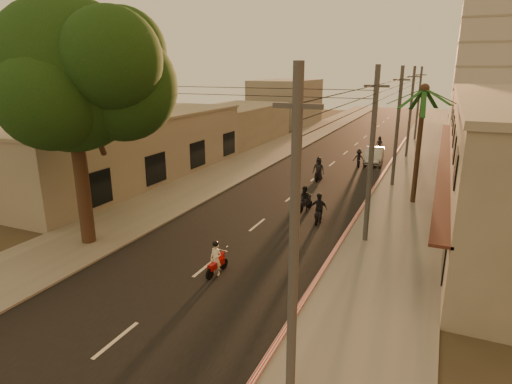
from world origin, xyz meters
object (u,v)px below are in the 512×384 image
Objects in this scene: scooter_red at (216,260)px; parked_car at (374,156)px; broadleaf_tree at (78,76)px; scooter_far_c at (379,144)px; scooter_mid_a at (305,199)px; scooter_far_b at (359,158)px; scooter_mid_b at (319,209)px; palm_tree at (424,96)px; scooter_far_a at (319,170)px.

parked_car is (2.78, 26.33, 0.04)m from scooter_red.
broadleaf_tree reaches higher than parked_car.
scooter_far_c is at bearing 89.90° from parked_car.
scooter_far_b is at bearing 99.89° from scooter_mid_a.
broadleaf_tree is at bearing -146.61° from scooter_mid_b.
palm_tree reaches higher than scooter_mid_b.
palm_tree is 4.96× the size of scooter_far_c.
scooter_red is at bearing -82.70° from scooter_mid_a.
parked_car is at bearing 83.31° from scooter_mid_b.
palm_tree is at bearing 48.22° from scooter_mid_a.
scooter_red is (-7.19, -14.42, -6.44)m from palm_tree.
scooter_red is at bearing -97.95° from scooter_far_c.
scooter_far_a reaches higher than scooter_red.
scooter_red is 0.35× the size of parked_car.
scooter_far_b is at bearing -122.32° from parked_car.
scooter_far_b is at bearing 69.02° from broadleaf_tree.
scooter_far_b is 8.80m from scooter_far_c.
scooter_far_c is (0.62, 8.77, -0.03)m from scooter_far_b.
broadleaf_tree is 28.76m from parked_car.
scooter_far_a is 1.20× the size of scooter_far_b.
scooter_far_c is (9.74, 32.53, -7.75)m from broadleaf_tree.
broadleaf_tree reaches higher than scooter_far_c.
scooter_mid_a is (0.96, 9.99, 0.06)m from scooter_red.
scooter_mid_b is at bearing -99.23° from scooter_far_b.
broadleaf_tree is 7.23× the size of scooter_far_b.
palm_tree is 9.96m from scooter_mid_a.
parked_car is (3.12, 8.48, -0.14)m from scooter_far_a.
scooter_mid_b is at bearing 38.63° from broadleaf_tree.
parked_car is at bearing 110.35° from palm_tree.
scooter_red is 33.18m from scooter_far_c.
scooter_far_a is (-0.34, 17.85, 0.18)m from scooter_red.
scooter_far_b is 2.28m from parked_car.
palm_tree is 10.38m from scooter_far_a.
scooter_mid_b is 1.11× the size of scooter_far_c.
parked_car is (1.81, 16.34, -0.02)m from scooter_mid_a.
parked_car is at bearing 68.41° from broadleaf_tree.
broadleaf_tree is at bearing -118.83° from scooter_mid_a.
palm_tree reaches higher than scooter_mid_a.
scooter_red is 0.90× the size of scooter_mid_b.
palm_tree reaches higher than scooter_far_b.
palm_tree is 4.99× the size of scooter_red.
palm_tree is (14.61, 13.86, -1.33)m from broadleaf_tree.
scooter_mid_a is 0.36× the size of parked_car.
palm_tree is 17.36m from scooter_red.
palm_tree is 14.22m from parked_car.
scooter_mid_b is (-4.87, -6.07, -6.34)m from palm_tree.
scooter_mid_a is 0.92× the size of scooter_mid_b.
broadleaf_tree reaches higher than scooter_far_b.
scooter_mid_b is 15.99m from scooter_far_b.
scooter_red is at bearing -99.99° from parked_car.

